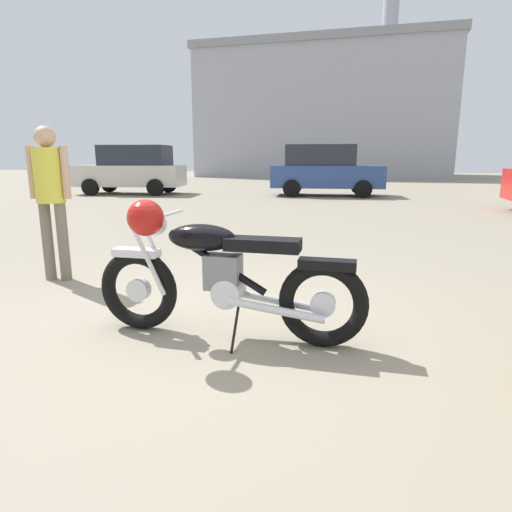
{
  "coord_description": "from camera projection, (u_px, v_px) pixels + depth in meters",
  "views": [
    {
      "loc": [
        1.15,
        -3.07,
        1.33
      ],
      "look_at": [
        0.4,
        0.26,
        0.57
      ],
      "focal_mm": 30.85,
      "sensor_mm": 36.0,
      "label": 1
    }
  ],
  "objects": [
    {
      "name": "industrial_building",
      "position": [
        327.0,
        115.0,
        33.13
      ],
      "size": [
        17.7,
        12.48,
        18.0
      ],
      "rotation": [
        0.0,
        0.0,
        -0.04
      ],
      "color": "#9EA0A8",
      "rests_on": "ground_plane"
    },
    {
      "name": "blue_hatchback_right",
      "position": [
        325.0,
        170.0,
        15.61
      ],
      "size": [
        4.02,
        2.07,
        1.78
      ],
      "rotation": [
        0.0,
        0.0,
        0.08
      ],
      "color": "black",
      "rests_on": "ground_plane"
    },
    {
      "name": "silver_sedan_mid",
      "position": [
        132.0,
        169.0,
        16.36
      ],
      "size": [
        4.08,
        2.21,
        1.78
      ],
      "rotation": [
        0.0,
        0.0,
        3.28
      ],
      "color": "black",
      "rests_on": "ground_plane"
    },
    {
      "name": "bystander",
      "position": [
        50.0,
        188.0,
        4.71
      ],
      "size": [
        0.46,
        0.3,
        1.66
      ],
      "rotation": [
        0.0,
        0.0,
        4.83
      ],
      "color": "#706656",
      "rests_on": "ground_plane"
    },
    {
      "name": "ground_plane",
      "position": [
        200.0,
        331.0,
        3.46
      ],
      "size": [
        80.0,
        80.0,
        0.0
      ],
      "primitive_type": "plane",
      "color": "gray"
    },
    {
      "name": "vintage_motorcycle",
      "position": [
        218.0,
        275.0,
        3.24
      ],
      "size": [
        2.08,
        0.74,
        1.07
      ],
      "rotation": [
        0.0,
        0.0,
        3.13
      ],
      "color": "black",
      "rests_on": "ground_plane"
    }
  ]
}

